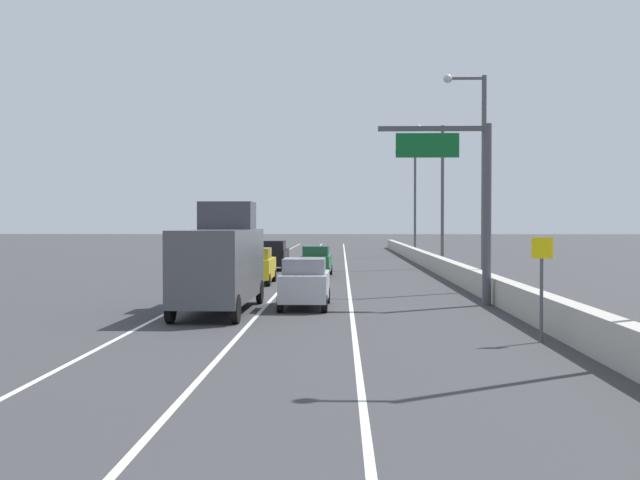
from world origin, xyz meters
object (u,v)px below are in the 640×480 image
speed_advisory_sign (542,281)px  car_green_1 (316,261)px  lamp_post_right_fourth (413,196)px  lamp_post_right_third (439,186)px  car_black_2 (274,255)px  lamp_post_right_near (637,109)px  car_red_0 (217,260)px  lamp_post_right_second (479,168)px  car_yellow_4 (257,266)px  car_silver_3 (305,283)px  box_truck (220,261)px  overhead_sign_gantry (469,191)px

speed_advisory_sign → car_green_1: speed_advisory_sign is taller
lamp_post_right_fourth → car_green_1: (-8.75, -29.15, -5.17)m
lamp_post_right_third → car_black_2: 13.49m
lamp_post_right_near → car_red_0: (-14.98, 30.24, -5.09)m
lamp_post_right_near → lamp_post_right_second: (-0.27, 19.77, 0.00)m
car_black_2 → car_yellow_4: car_black_2 is taller
speed_advisory_sign → car_green_1: size_ratio=0.69×
speed_advisory_sign → lamp_post_right_second: lamp_post_right_second is taller
lamp_post_right_fourth → car_green_1: size_ratio=2.47×
car_red_0 → car_green_1: (6.34, -0.08, -0.07)m
speed_advisory_sign → car_black_2: bearing=107.5°
lamp_post_right_fourth → car_black_2: bearing=-118.2°
lamp_post_right_second → car_silver_3: (-8.27, -7.63, -5.14)m
lamp_post_right_third → box_truck: bearing=-112.5°
lamp_post_right_third → car_black_2: bearing=-167.8°
lamp_post_right_near → car_silver_3: size_ratio=2.48×
lamp_post_right_near → speed_advisory_sign: bearing=111.9°
lamp_post_right_second → lamp_post_right_fourth: 39.54m
speed_advisory_sign → lamp_post_right_fourth: lamp_post_right_fourth is taller
car_green_1 → car_red_0: bearing=179.2°
car_yellow_4 → box_truck: bearing=-89.7°
car_black_2 → lamp_post_right_third: bearing=12.2°
overhead_sign_gantry → lamp_post_right_fourth: 46.04m
lamp_post_right_third → speed_advisory_sign: bearing=-92.6°
lamp_post_right_second → car_green_1: size_ratio=2.47×
lamp_post_right_second → car_red_0: lamp_post_right_second is taller
lamp_post_right_fourth → car_green_1: bearing=-106.7°
car_green_1 → car_yellow_4: car_yellow_4 is taller
lamp_post_right_near → lamp_post_right_third: size_ratio=1.00×
car_red_0 → lamp_post_right_third: bearing=31.4°
lamp_post_right_second → lamp_post_right_third: bearing=88.4°
lamp_post_right_fourth → car_red_0: size_ratio=2.60×
overhead_sign_gantry → lamp_post_right_second: size_ratio=0.70×
lamp_post_right_second → lamp_post_right_fourth: size_ratio=1.00×
overhead_sign_gantry → car_black_2: (-10.13, 23.56, -3.67)m
car_green_1 → box_truck: (-3.06, -19.53, 0.97)m
car_red_0 → car_black_2: car_black_2 is taller
car_green_1 → overhead_sign_gantry: bearing=-67.9°
overhead_sign_gantry → speed_advisory_sign: 10.37m
lamp_post_right_near → box_truck: (-11.70, 10.63, -4.19)m
speed_advisory_sign → car_green_1: bearing=105.2°
lamp_post_right_near → car_yellow_4: (-11.78, 24.18, -5.13)m
lamp_post_right_fourth → lamp_post_right_near: bearing=-90.1°
car_black_2 → lamp_post_right_second: bearing=-55.7°
lamp_post_right_near → lamp_post_right_second: bearing=90.8°
speed_advisory_sign → car_black_2: speed_advisory_sign is taller
car_silver_3 → box_truck: 3.63m
overhead_sign_gantry → car_black_2: bearing=113.3°
lamp_post_right_fourth → box_truck: lamp_post_right_fourth is taller
box_truck → lamp_post_right_fourth: bearing=76.4°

